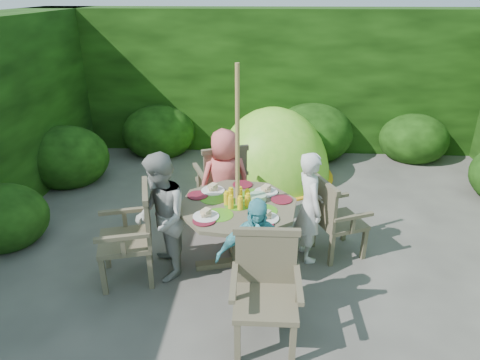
# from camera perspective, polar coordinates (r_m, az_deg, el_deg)

# --- Properties ---
(ground) EXTENTS (60.00, 60.00, 0.00)m
(ground) POSITION_cam_1_polar(r_m,az_deg,el_deg) (4.96, 5.80, -10.57)
(ground) COLOR #44413D
(ground) RESTS_ON ground
(hedge_enclosure) EXTENTS (9.00, 9.00, 2.50)m
(hedge_enclosure) POSITION_cam_1_polar(r_m,az_deg,el_deg) (5.63, 5.92, 7.94)
(hedge_enclosure) COLOR black
(hedge_enclosure) RESTS_ON ground
(patio_table) EXTENTS (1.58, 1.58, 0.90)m
(patio_table) POSITION_cam_1_polar(r_m,az_deg,el_deg) (4.54, -0.26, -4.57)
(patio_table) COLOR #47402E
(patio_table) RESTS_ON ground
(parasol_pole) EXTENTS (0.05, 0.05, 2.20)m
(parasol_pole) POSITION_cam_1_polar(r_m,az_deg,el_deg) (4.33, -0.33, 0.84)
(parasol_pole) COLOR olive
(parasol_pole) RESTS_ON ground
(garden_chair_right) EXTENTS (0.64, 0.68, 0.90)m
(garden_chair_right) POSITION_cam_1_polar(r_m,az_deg,el_deg) (4.91, 12.46, -4.84)
(garden_chair_right) COLOR #47402E
(garden_chair_right) RESTS_ON ground
(garden_chair_left) EXTENTS (0.66, 0.71, 0.99)m
(garden_chair_left) POSITION_cam_1_polar(r_m,az_deg,el_deg) (4.54, -14.08, -6.94)
(garden_chair_left) COLOR #47402E
(garden_chair_left) RESTS_ON ground
(garden_chair_back) EXTENTS (0.76, 0.72, 1.01)m
(garden_chair_back) POSITION_cam_1_polar(r_m,az_deg,el_deg) (5.54, -2.40, -0.08)
(garden_chair_back) COLOR #47402E
(garden_chair_back) RESTS_ON ground
(garden_chair_front) EXTENTS (0.58, 0.52, 0.96)m
(garden_chair_front) POSITION_cam_1_polar(r_m,az_deg,el_deg) (3.72, 3.43, -14.22)
(garden_chair_front) COLOR #47402E
(garden_chair_front) RESTS_ON ground
(child_right) EXTENTS (0.41, 0.52, 1.27)m
(child_right) POSITION_cam_1_polar(r_m,az_deg,el_deg) (4.74, 9.23, -3.57)
(child_right) COLOR silver
(child_right) RESTS_ON ground
(child_left) EXTENTS (0.69, 0.79, 1.37)m
(child_left) POSITION_cam_1_polar(r_m,az_deg,el_deg) (4.45, -10.52, -4.94)
(child_left) COLOR #989A94
(child_left) RESTS_ON ground
(child_back) EXTENTS (0.75, 0.62, 1.32)m
(child_back) POSITION_cam_1_polar(r_m,az_deg,el_deg) (5.23, -2.03, -0.18)
(child_back) COLOR #E15F5D
(child_back) RESTS_ON ground
(child_front) EXTENTS (0.73, 0.36, 1.21)m
(child_front) POSITION_cam_1_polar(r_m,az_deg,el_deg) (3.89, 2.03, -10.51)
(child_front) COLOR #54B9C5
(child_front) RESTS_ON ground
(dome_tent) EXTENTS (2.12, 2.12, 2.25)m
(dome_tent) POSITION_cam_1_polar(r_m,az_deg,el_deg) (7.05, 4.28, 0.62)
(dome_tent) COLOR #71D729
(dome_tent) RESTS_ON ground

